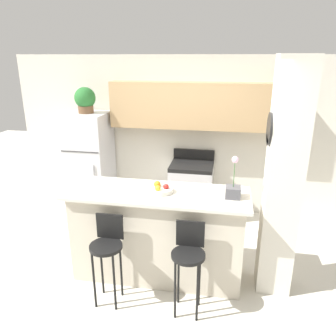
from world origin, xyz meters
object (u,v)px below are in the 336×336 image
Objects in this scene: bar_stool_left at (107,247)px; fruit_bowl at (160,189)px; potted_plant_on_fridge at (85,100)px; stove_range at (191,190)px; refrigerator at (90,163)px; bar_stool_right at (189,256)px; orchid_vase at (233,189)px.

bar_stool_left is 0.83m from fruit_bowl.
fruit_bowl is (1.50, -1.55, -0.76)m from potted_plant_on_fridge.
stove_range is at bearing 83.64° from fruit_bowl.
refrigerator is 1.72× the size of bar_stool_left.
refrigerator is 1.72× the size of bar_stool_right.
refrigerator is 4.19× the size of potted_plant_on_fridge.
bar_stool_right is 2.44× the size of potted_plant_on_fridge.
orchid_vase is (2.30, -1.54, 0.35)m from refrigerator.
fruit_bowl is at bearing -45.77° from refrigerator.
refrigerator is 1.73m from stove_range.
orchid_vase is at bearing -69.05° from stove_range.
refrigerator reaches higher than orchid_vase.
fruit_bowl is (1.50, -1.55, 0.29)m from refrigerator.
bar_stool_right is at bearing -84.32° from stove_range.
potted_plant_on_fridge reaches higher than orchid_vase.
orchid_vase reaches higher than bar_stool_right.
bar_stool_right is at bearing -47.32° from potted_plant_on_fridge.
refrigerator is 2.80m from bar_stool_right.
potted_plant_on_fridge is at bearing -178.02° from stove_range.
refrigerator is at bearing 116.95° from bar_stool_left.
fruit_bowl is at bearing -179.94° from orchid_vase.
potted_plant_on_fridge is at bearing 134.23° from fruit_bowl.
bar_stool_left is 1.46m from orchid_vase.
fruit_bowl is at bearing -96.36° from stove_range.
stove_range is at bearing 1.98° from refrigerator.
refrigerator is at bearing 134.23° from fruit_bowl.
stove_range is 2.21m from bar_stool_left.
orchid_vase is (1.25, 0.51, 0.54)m from bar_stool_left.
orchid_vase is at bearing 51.57° from bar_stool_right.
potted_plant_on_fridge is 2.29m from fruit_bowl.
bar_stool_left is at bearing -106.84° from stove_range.
stove_range is at bearing 73.16° from bar_stool_left.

